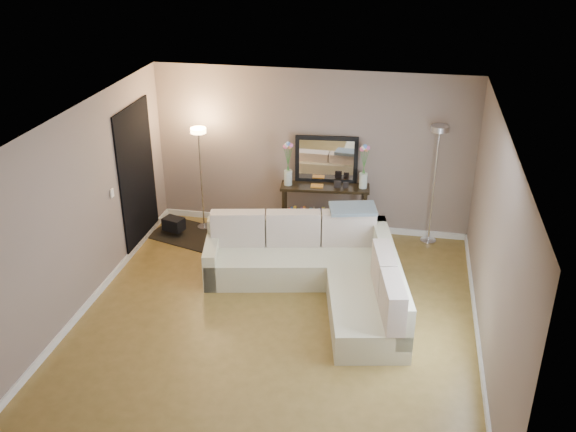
% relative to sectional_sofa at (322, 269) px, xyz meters
% --- Properties ---
extents(floor, '(5.00, 5.50, 0.01)m').
position_rel_sectional_sofa_xyz_m(floor, '(-0.46, -0.83, -0.34)').
color(floor, olive).
rests_on(floor, ground).
extents(ceiling, '(5.00, 5.50, 0.01)m').
position_rel_sectional_sofa_xyz_m(ceiling, '(-0.46, -0.83, 2.27)').
color(ceiling, white).
rests_on(ceiling, ground).
extents(wall_back, '(5.00, 0.02, 2.60)m').
position_rel_sectional_sofa_xyz_m(wall_back, '(-0.46, 1.93, 0.97)').
color(wall_back, gray).
rests_on(wall_back, ground).
extents(wall_front, '(5.00, 0.02, 2.60)m').
position_rel_sectional_sofa_xyz_m(wall_front, '(-0.46, -3.59, 0.97)').
color(wall_front, gray).
rests_on(wall_front, ground).
extents(wall_left, '(0.02, 5.50, 2.60)m').
position_rel_sectional_sofa_xyz_m(wall_left, '(-2.97, -0.83, 0.97)').
color(wall_left, gray).
rests_on(wall_left, ground).
extents(wall_right, '(0.02, 5.50, 2.60)m').
position_rel_sectional_sofa_xyz_m(wall_right, '(2.05, -0.83, 0.97)').
color(wall_right, gray).
rests_on(wall_right, ground).
extents(baseboard_back, '(5.00, 0.03, 0.10)m').
position_rel_sectional_sofa_xyz_m(baseboard_back, '(-0.46, 1.90, -0.28)').
color(baseboard_back, white).
rests_on(baseboard_back, ground).
extents(baseboard_left, '(0.03, 5.50, 0.10)m').
position_rel_sectional_sofa_xyz_m(baseboard_left, '(-2.95, -0.83, -0.28)').
color(baseboard_left, white).
rests_on(baseboard_left, ground).
extents(baseboard_right, '(0.03, 5.50, 0.10)m').
position_rel_sectional_sofa_xyz_m(baseboard_right, '(2.02, -0.83, -0.28)').
color(baseboard_right, white).
rests_on(baseboard_right, ground).
extents(doorway, '(0.02, 1.20, 2.20)m').
position_rel_sectional_sofa_xyz_m(doorway, '(-2.94, 0.87, 0.77)').
color(doorway, black).
rests_on(doorway, ground).
extents(switch_plate, '(0.02, 0.08, 0.12)m').
position_rel_sectional_sofa_xyz_m(switch_plate, '(-2.94, 0.02, 0.87)').
color(switch_plate, white).
rests_on(switch_plate, ground).
extents(sectional_sofa, '(2.99, 2.57, 0.90)m').
position_rel_sectional_sofa_xyz_m(sectional_sofa, '(0.00, 0.00, 0.00)').
color(sectional_sofa, beige).
rests_on(sectional_sofa, floor).
extents(throw_blanket, '(0.72, 0.52, 0.09)m').
position_rel_sectional_sofa_xyz_m(throw_blanket, '(0.32, 0.70, 0.61)').
color(throw_blanket, slate).
rests_on(throw_blanket, sectional_sofa).
extents(console_table, '(1.40, 0.49, 0.85)m').
position_rel_sectional_sofa_xyz_m(console_table, '(-0.29, 1.65, 0.14)').
color(console_table, black).
rests_on(console_table, floor).
extents(leaning_mirror, '(0.97, 0.13, 0.76)m').
position_rel_sectional_sofa_xyz_m(leaning_mirror, '(-0.22, 1.84, 0.88)').
color(leaning_mirror, black).
rests_on(leaning_mirror, console_table).
extents(table_decor, '(0.59, 0.14, 0.14)m').
position_rel_sectional_sofa_xyz_m(table_decor, '(-0.20, 1.62, 0.53)').
color(table_decor, orange).
rests_on(table_decor, console_table).
extents(flower_vase_left, '(0.16, 0.14, 0.72)m').
position_rel_sectional_sofa_xyz_m(flower_vase_left, '(-0.78, 1.61, 0.80)').
color(flower_vase_left, silver).
rests_on(flower_vase_left, console_table).
extents(flower_vase_right, '(0.16, 0.14, 0.72)m').
position_rel_sectional_sofa_xyz_m(flower_vase_right, '(0.38, 1.71, 0.80)').
color(flower_vase_right, silver).
rests_on(flower_vase_right, console_table).
extents(floor_lamp_lit, '(0.30, 0.30, 1.70)m').
position_rel_sectional_sofa_xyz_m(floor_lamp_lit, '(-2.17, 1.53, 0.87)').
color(floor_lamp_lit, silver).
rests_on(floor_lamp_lit, floor).
extents(floor_lamp_unlit, '(0.34, 0.34, 1.90)m').
position_rel_sectional_sofa_xyz_m(floor_lamp_unlit, '(1.44, 1.73, 1.01)').
color(floor_lamp_unlit, silver).
rests_on(floor_lamp_unlit, floor).
extents(charcoal_rug, '(1.30, 1.12, 0.01)m').
position_rel_sectional_sofa_xyz_m(charcoal_rug, '(-2.35, 1.25, -0.33)').
color(charcoal_rug, black).
rests_on(charcoal_rug, floor).
extents(black_bag, '(0.37, 0.30, 0.20)m').
position_rel_sectional_sofa_xyz_m(black_bag, '(-2.57, 1.21, -0.15)').
color(black_bag, black).
rests_on(black_bag, charcoal_rug).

